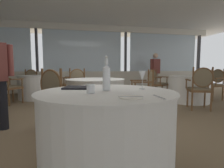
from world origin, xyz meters
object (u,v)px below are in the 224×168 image
at_px(water_bottle, 106,77).
at_px(menu_book, 78,88).
at_px(dining_chair_1_0, 57,95).
at_px(water_tumbler, 91,89).
at_px(dining_chair_3_2, 73,81).
at_px(side_plate, 131,97).
at_px(dining_chair_1_2, 79,84).
at_px(dining_chair_2_0, 201,85).
at_px(diner_person_1, 155,70).
at_px(dining_chair_2_2, 157,81).
at_px(dining_chair_2_1, 215,82).
at_px(dining_chair_1_1, 145,88).
at_px(wine_glass, 142,76).
at_px(dining_chair_3_1, 7,83).
at_px(dining_chair_3_0, 32,80).

height_order(water_bottle, menu_book, water_bottle).
bearing_deg(dining_chair_1_0, water_tumbler, -120.49).
distance_m(menu_book, dining_chair_3_2, 3.88).
xyz_separation_m(side_plate, dining_chair_1_2, (-0.36, 3.34, -0.18)).
bearing_deg(menu_book, dining_chair_2_0, 41.36).
distance_m(dining_chair_1_2, dining_chair_3_2, 1.24).
bearing_deg(water_bottle, diner_person_1, 59.47).
relative_size(dining_chair_1_2, dining_chair_2_2, 1.03).
xyz_separation_m(water_tumbler, dining_chair_1_0, (-0.43, 1.27, -0.23)).
bearing_deg(dining_chair_1_2, dining_chair_2_1, 70.20).
distance_m(dining_chair_1_2, dining_chair_2_0, 2.97).
distance_m(dining_chair_1_1, dining_chair_2_1, 2.98).
distance_m(menu_book, dining_chair_2_2, 4.11).
bearing_deg(dining_chair_1_0, dining_chair_2_2, -9.28).
bearing_deg(wine_glass, dining_chair_1_1, 66.60).
xyz_separation_m(wine_glass, dining_chair_1_1, (0.72, 1.67, -0.32)).
height_order(dining_chair_2_0, dining_chair_2_1, dining_chair_2_0).
bearing_deg(dining_chair_1_1, water_tumbler, 66.44).
relative_size(dining_chair_1_2, dining_chair_2_1, 1.01).
relative_size(dining_chair_1_1, dining_chair_3_1, 0.96).
height_order(dining_chair_2_2, dining_chair_3_1, dining_chair_3_1).
distance_m(side_plate, dining_chair_2_1, 5.00).
bearing_deg(diner_person_1, dining_chair_3_2, 78.58).
bearing_deg(dining_chair_1_1, dining_chair_2_0, -166.99).
bearing_deg(diner_person_1, dining_chair_2_0, 152.99).
relative_size(dining_chair_1_2, dining_chair_3_2, 1.06).
relative_size(water_tumbler, dining_chair_3_2, 0.09).
bearing_deg(wine_glass, side_plate, -119.75).
relative_size(dining_chair_2_1, diner_person_1, 0.61).
bearing_deg(dining_chair_3_1, dining_chair_3_2, -29.85).
height_order(dining_chair_3_1, diner_person_1, diner_person_1).
bearing_deg(side_plate, dining_chair_2_2, 61.51).
xyz_separation_m(dining_chair_2_1, dining_chair_2_2, (-1.62, 0.64, -0.01)).
distance_m(wine_glass, water_tumbler, 0.59).
bearing_deg(side_plate, dining_chair_2_0, 42.88).
xyz_separation_m(dining_chair_2_0, dining_chair_2_2, (-0.25, 1.72, -0.03)).
xyz_separation_m(dining_chair_1_1, dining_chair_3_1, (-3.24, 1.61, 0.01)).
distance_m(side_plate, wine_glass, 0.58).
distance_m(water_bottle, dining_chair_3_2, 4.15).
bearing_deg(dining_chair_1_2, dining_chair_3_0, -162.36).
bearing_deg(dining_chair_2_1, menu_book, 23.91).
relative_size(water_tumbler, dining_chair_3_0, 0.09).
relative_size(water_bottle, water_tumbler, 4.16).
bearing_deg(side_plate, menu_book, 118.68).
height_order(dining_chair_1_0, dining_chair_2_1, dining_chair_1_0).
relative_size(water_tumbler, dining_chair_2_1, 0.08).
height_order(dining_chair_1_2, diner_person_1, diner_person_1).
bearing_deg(menu_book, dining_chair_1_1, 59.25).
height_order(water_bottle, dining_chair_3_1, water_bottle).
xyz_separation_m(menu_book, dining_chair_1_2, (0.02, 2.65, -0.19)).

